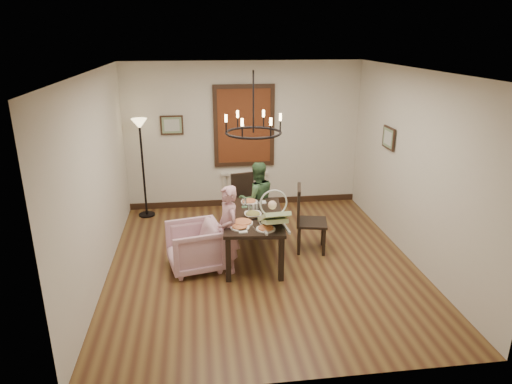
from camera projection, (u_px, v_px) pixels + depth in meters
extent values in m
cube|color=brown|center=(262.00, 262.00, 6.87)|extent=(4.50, 5.00, 0.01)
cube|color=white|center=(263.00, 71.00, 5.95)|extent=(4.50, 5.00, 0.01)
cube|color=beige|center=(244.00, 136.00, 8.75)|extent=(4.50, 0.01, 2.80)
cube|color=beige|center=(97.00, 180.00, 6.13)|extent=(0.01, 5.00, 2.80)
cube|color=beige|center=(414.00, 168.00, 6.68)|extent=(0.01, 5.00, 2.80)
cube|color=black|center=(254.00, 217.00, 6.79)|extent=(1.00, 1.59, 0.05)
cube|color=black|center=(228.00, 260.00, 6.24)|extent=(0.07, 0.07, 0.66)
cube|color=black|center=(231.00, 221.00, 7.55)|extent=(0.07, 0.07, 0.66)
cube|color=black|center=(281.00, 259.00, 6.26)|extent=(0.07, 0.07, 0.66)
cube|color=black|center=(275.00, 220.00, 7.57)|extent=(0.07, 0.07, 0.66)
imported|color=#E1ACC3|center=(194.00, 247.00, 6.59)|extent=(0.89, 0.87, 0.68)
imported|color=#C78C97|center=(228.00, 237.00, 6.47)|extent=(0.36, 0.45, 1.06)
imported|color=#3D623A|center=(257.00, 205.00, 7.65)|extent=(0.58, 0.49, 1.06)
imported|color=white|center=(253.00, 215.00, 6.70)|extent=(0.30, 0.30, 0.07)
cylinder|color=tan|center=(243.00, 223.00, 6.46)|extent=(0.29, 0.29, 0.04)
cylinder|color=silver|center=(250.00, 209.00, 6.80)|extent=(0.07, 0.07, 0.14)
cube|color=brown|center=(244.00, 126.00, 8.64)|extent=(1.00, 0.03, 1.40)
cube|color=black|center=(172.00, 125.00, 8.47)|extent=(0.42, 0.03, 0.36)
cube|color=black|center=(389.00, 138.00, 7.44)|extent=(0.03, 0.42, 0.36)
torus|color=black|center=(253.00, 133.00, 6.37)|extent=(0.80, 0.80, 0.04)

